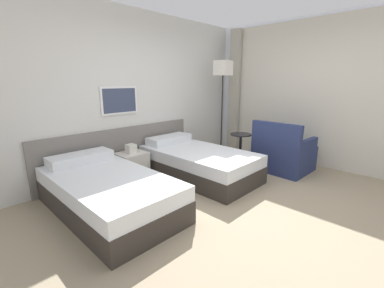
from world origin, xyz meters
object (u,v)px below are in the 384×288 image
(nightstand, at_px, (132,165))
(armchair, at_px, (283,155))
(floor_lamp, at_px, (223,74))
(side_table, at_px, (240,144))
(bed_near_window, at_px, (198,162))
(bed_near_door, at_px, (108,192))

(nightstand, distance_m, armchair, 2.62)
(nightstand, bearing_deg, floor_lamp, -8.21)
(floor_lamp, relative_size, side_table, 3.14)
(floor_lamp, distance_m, armchair, 1.92)
(nightstand, distance_m, floor_lamp, 2.49)
(bed_near_window, xyz_separation_m, armchair, (1.26, -0.89, 0.05))
(bed_near_door, xyz_separation_m, bed_near_window, (1.62, 0.00, 0.00))
(bed_near_window, bearing_deg, armchair, -35.26)
(floor_lamp, height_order, side_table, floor_lamp)
(bed_near_window, distance_m, armchair, 1.55)
(bed_near_window, bearing_deg, nightstand, 138.72)
(floor_lamp, distance_m, side_table, 1.45)
(side_table, xyz_separation_m, armchair, (0.35, -0.67, -0.14))
(side_table, relative_size, armchair, 0.69)
(nightstand, xyz_separation_m, floor_lamp, (1.99, -0.29, 1.46))
(nightstand, bearing_deg, bed_near_window, -41.28)
(bed_near_door, bearing_deg, floor_lamp, 8.61)
(floor_lamp, bearing_deg, side_table, -112.17)
(bed_near_door, bearing_deg, side_table, -5.09)
(nightstand, relative_size, side_table, 0.92)
(bed_near_window, height_order, nightstand, bed_near_window)
(nightstand, relative_size, floor_lamp, 0.29)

